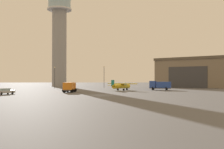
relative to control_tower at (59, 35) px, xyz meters
name	(u,v)px	position (x,y,z in m)	size (l,w,h in m)	color
ground_plane	(100,95)	(18.58, -63.52, -23.05)	(400.00, 400.00, 0.00)	#545456
control_tower	(59,35)	(0.00, 0.00, 0.00)	(10.85, 10.85, 43.88)	gray
hangar	(197,73)	(58.73, -9.60, -17.10)	(37.11, 36.42, 11.87)	#7A6B56
airplane_yellow	(121,86)	(24.63, -41.21, -21.59)	(8.45, 8.79, 3.14)	gold
truck_box_orange	(70,87)	(10.69, -50.92, -21.56)	(3.34, 6.08, 2.55)	#38383D
truck_box_blue	(160,85)	(36.95, -38.14, -21.49)	(6.82, 4.65, 2.82)	#38383D
car_silver	(4,91)	(-2.52, -59.95, -22.31)	(3.82, 4.51, 1.37)	#B7BABF
light_post_west	(55,75)	(1.69, -21.18, -18.27)	(0.44, 0.44, 7.94)	#38383D
light_post_east	(104,75)	(19.86, -15.59, -17.99)	(0.44, 0.44, 8.48)	#38383D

